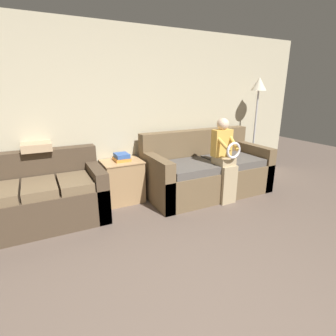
% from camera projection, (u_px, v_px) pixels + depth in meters
% --- Properties ---
extents(wall_back, '(7.57, 0.06, 2.55)m').
position_uv_depth(wall_back, '(101.00, 116.00, 3.84)').
color(wall_back, '#BCB293').
rests_on(wall_back, ground_plane).
extents(couch_main, '(2.01, 0.95, 1.00)m').
position_uv_depth(couch_main, '(206.00, 172.00, 4.30)').
color(couch_main, brown).
rests_on(couch_main, ground_plane).
extents(couch_side, '(1.54, 0.87, 0.89)m').
position_uv_depth(couch_side, '(41.00, 198.00, 3.33)').
color(couch_side, '#473828').
rests_on(couch_side, ground_plane).
extents(child_left_seated, '(0.30, 0.38, 1.26)m').
position_uv_depth(child_left_seated, '(225.00, 157.00, 3.87)').
color(child_left_seated, tan).
rests_on(child_left_seated, ground_plane).
extents(side_shelf, '(0.58, 0.47, 0.64)m').
position_uv_depth(side_shelf, '(123.00, 181.00, 3.96)').
color(side_shelf, '#9E7A51').
rests_on(side_shelf, ground_plane).
extents(book_stack, '(0.22, 0.24, 0.11)m').
position_uv_depth(book_stack, '(122.00, 157.00, 3.87)').
color(book_stack, orange).
rests_on(book_stack, side_shelf).
extents(floor_lamp, '(0.27, 0.27, 1.86)m').
position_uv_depth(floor_lamp, '(258.00, 97.00, 4.67)').
color(floor_lamp, '#2D2B28').
rests_on(floor_lamp, ground_plane).
extents(throw_pillow, '(0.36, 0.36, 0.10)m').
position_uv_depth(throw_pillow, '(37.00, 146.00, 3.42)').
color(throw_pillow, tan).
rests_on(throw_pillow, couch_side).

